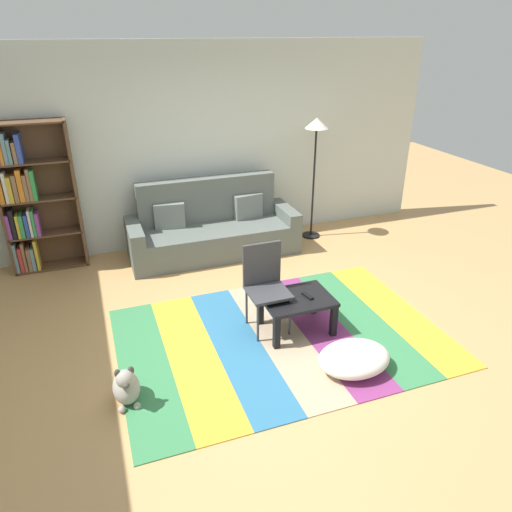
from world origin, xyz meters
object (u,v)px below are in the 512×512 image
object	(u,v)px
standing_lamp	(316,139)
tv_remote	(307,296)
dog	(126,386)
bookshelf	(29,200)
folding_chair	(265,280)
pouf	(354,358)
coffee_table	(297,303)
couch	(212,229)

from	to	relation	value
standing_lamp	tv_remote	size ratio (longest dim) A/B	11.51
dog	tv_remote	distance (m)	1.92
bookshelf	folding_chair	bearing A→B (deg)	-44.83
bookshelf	pouf	world-z (taller)	bookshelf
standing_lamp	folding_chair	size ratio (longest dim) A/B	1.92
bookshelf	coffee_table	bearing A→B (deg)	-43.89
couch	tv_remote	bearing A→B (deg)	-79.49
bookshelf	tv_remote	world-z (taller)	bookshelf
couch	coffee_table	world-z (taller)	couch
dog	standing_lamp	size ratio (longest dim) A/B	0.23
pouf	tv_remote	distance (m)	0.80
couch	folding_chair	size ratio (longest dim) A/B	2.51
dog	standing_lamp	xyz separation A→B (m)	(2.97, 2.65, 1.28)
tv_remote	folding_chair	xyz separation A→B (m)	(-0.37, 0.21, 0.14)
coffee_table	dog	xyz separation A→B (m)	(-1.75, -0.48, -0.16)
coffee_table	pouf	bearing A→B (deg)	-73.63
standing_lamp	couch	bearing A→B (deg)	-178.52
couch	bookshelf	distance (m)	2.30
tv_remote	dog	bearing A→B (deg)	-179.39
couch	coffee_table	bearing A→B (deg)	-82.08
couch	bookshelf	size ratio (longest dim) A/B	1.21
folding_chair	bookshelf	bearing A→B (deg)	146.32
standing_lamp	dog	bearing A→B (deg)	-138.31
dog	couch	bearing A→B (deg)	60.92
dog	folding_chair	bearing A→B (deg)	24.46
dog	tv_remote	size ratio (longest dim) A/B	2.65
standing_lamp	coffee_table	bearing A→B (deg)	-119.52
couch	pouf	bearing A→B (deg)	-79.79
dog	folding_chair	world-z (taller)	folding_chair
tv_remote	folding_chair	world-z (taller)	folding_chair
bookshelf	standing_lamp	distance (m)	3.77
pouf	tv_remote	xyz separation A→B (m)	(-0.12, 0.74, 0.27)
bookshelf	pouf	distance (m)	4.26
coffee_table	dog	world-z (taller)	dog
coffee_table	pouf	size ratio (longest dim) A/B	1.03
coffee_table	standing_lamp	world-z (taller)	standing_lamp
folding_chair	dog	bearing A→B (deg)	-144.39
folding_chair	coffee_table	bearing A→B (deg)	-23.78
couch	standing_lamp	world-z (taller)	standing_lamp
standing_lamp	folding_chair	bearing A→B (deg)	-127.14
bookshelf	coffee_table	world-z (taller)	bookshelf
bookshelf	dog	xyz separation A→B (m)	(0.76, -2.89, -0.77)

